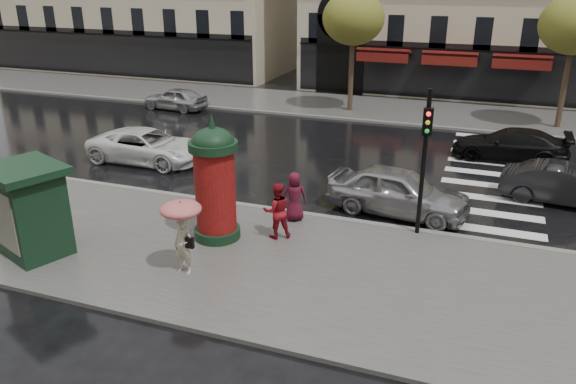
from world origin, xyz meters
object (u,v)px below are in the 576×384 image
at_px(man_burgundy, 294,197).
at_px(traffic_light, 425,149).
at_px(morris_column, 215,180).
at_px(newsstand, 30,209).
at_px(car_black, 510,145).
at_px(car_white, 147,146).
at_px(car_far_silver, 175,99).
at_px(woman_red, 277,211).
at_px(car_darkgrey, 564,185).
at_px(woman_umbrella, 182,225).
at_px(car_silver, 398,191).

xyz_separation_m(man_burgundy, traffic_light, (3.89, 0.31, 1.89)).
height_order(morris_column, newsstand, morris_column).
relative_size(newsstand, car_black, 0.57).
xyz_separation_m(car_white, car_far_silver, (-3.88, 8.86, -0.04)).
distance_m(woman_red, car_far_silver, 18.28).
relative_size(woman_red, newsstand, 0.65).
relative_size(car_darkgrey, car_black, 0.88).
height_order(newsstand, car_darkgrey, newsstand).
xyz_separation_m(traffic_light, car_black, (2.63, 8.99, -2.13)).
xyz_separation_m(woman_red, car_far_silver, (-11.78, 13.97, -0.33)).
distance_m(woman_red, car_darkgrey, 10.38).
bearing_deg(morris_column, car_black, 53.72).
xyz_separation_m(woman_umbrella, morris_column, (-0.16, 2.21, 0.47)).
height_order(woman_red, car_silver, woman_red).
distance_m(newsstand, car_silver, 11.30).
bearing_deg(traffic_light, car_silver, 119.37).
bearing_deg(morris_column, car_silver, 39.45).
bearing_deg(car_far_silver, woman_umbrella, 36.46).
xyz_separation_m(car_black, car_far_silver, (-18.37, 3.29, -0.03)).
bearing_deg(car_far_silver, morris_column, 39.75).
distance_m(woman_umbrella, traffic_light, 7.23).
bearing_deg(car_far_silver, man_burgundy, 48.33).
bearing_deg(car_far_silver, woman_red, 45.23).
height_order(traffic_light, car_far_silver, traffic_light).
xyz_separation_m(traffic_light, car_far_silver, (-15.74, 12.29, -2.16)).
bearing_deg(man_burgundy, woman_red, 59.87).
height_order(woman_red, morris_column, morris_column).
relative_size(woman_red, car_far_silver, 0.45).
distance_m(car_darkgrey, car_far_silver, 21.60).
relative_size(man_burgundy, car_darkgrey, 0.38).
height_order(car_darkgrey, car_white, car_white).
bearing_deg(morris_column, woman_umbrella, -85.93).
height_order(man_burgundy, car_black, man_burgundy).
bearing_deg(car_black, traffic_light, -15.63).
bearing_deg(traffic_light, woman_red, -156.90).
relative_size(woman_umbrella, traffic_light, 0.47).
xyz_separation_m(car_silver, car_white, (-10.95, 1.81, -0.10)).
bearing_deg(man_burgundy, woman_umbrella, 41.71).
bearing_deg(traffic_light, car_black, 73.67).
bearing_deg(morris_column, woman_red, 19.83).
distance_m(newsstand, car_far_silver, 18.18).
bearing_deg(car_black, car_far_silver, -99.46).
height_order(woman_red, newsstand, newsstand).
relative_size(morris_column, car_white, 0.76).
height_order(woman_red, traffic_light, traffic_light).
distance_m(car_darkgrey, car_black, 4.85).
bearing_deg(car_black, car_darkgrey, 22.00).
bearing_deg(car_silver, car_darkgrey, -53.93).
distance_m(woman_umbrella, car_far_silver, 19.69).
relative_size(morris_column, traffic_light, 0.86).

